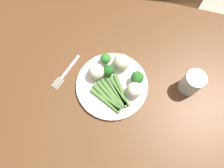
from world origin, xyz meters
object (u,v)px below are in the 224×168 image
Objects in this scene: cauliflower_right at (134,90)px; fork at (67,72)px; broccoli_back_right at (106,58)px; broccoli_near_center at (109,71)px; plate at (112,85)px; water_glass at (192,83)px; dining_table at (109,99)px; broccoli_front_left at (137,78)px; asparagus_bundle at (113,94)px; cauliflower_back at (96,72)px; chair at (152,17)px; cauliflower_left at (122,62)px.

cauliflower_right is 0.28m from fork.
fork is (0.14, 0.08, -0.04)m from broccoli_back_right.
broccoli_near_center is 0.17m from fork.
broccoli_back_right is 0.05m from broccoli_near_center.
cauliflower_right is (-0.14, 0.09, -0.00)m from broccoli_back_right.
broccoli_back_right is at bearing 135.36° from fork.
cauliflower_right is 0.35× the size of fork.
cauliflower_right reaches higher than plate.
plate is 5.46× the size of broccoli_back_right.
dining_table is at bearing 18.25° from water_glass.
broccoli_front_left is 0.05m from cauliflower_right.
cauliflower_right is (-0.07, -0.03, 0.02)m from asparagus_bundle.
cauliflower_right reaches higher than broccoli_near_center.
water_glass is (-0.47, -0.07, 0.05)m from fork.
cauliflower_back is at bearing -18.78° from plate.
chair is at bearing 171.28° from fork.
plate is at bearing 14.53° from water_glass.
cauliflower_left is (0.07, 0.52, 0.32)m from chair.
cauliflower_right is 0.60× the size of water_glass.
chair is 9.13× the size of water_glass.
broccoli_near_center reaches higher than plate.
chair is 5.32× the size of fork.
broccoli_back_right is 0.87× the size of broccoli_front_left.
asparagus_bundle is 2.70× the size of broccoli_front_left.
broccoli_back_right is 0.83× the size of cauliflower_back.
cauliflower_back is 0.96× the size of cauliflower_left.
chair is 15.01× the size of broccoli_front_left.
plate is 0.10m from broccoli_front_left.
plate is 0.09m from cauliflower_right.
water_glass reaches higher than dining_table.
chair is at bearing -98.11° from cauliflower_left.
water_glass is at bearing 114.17° from fork.
cauliflower_right is 0.21m from water_glass.
water_glass is at bearing -173.78° from broccoli_near_center.
cauliflower_left is at bearing -141.90° from cauliflower_back.
chair is at bearing -57.89° from asparagus_bundle.
broccoli_near_center is at bearing -73.98° from dining_table.
water_glass is at bearing -170.22° from broccoli_front_left.
dining_table is at bearing 8.31° from cauliflower_right.
chair reaches higher than cauliflower_right.
water_glass is at bearing 177.82° from broccoli_back_right.
fork is at bearing -9.25° from dining_table.
broccoli_back_right is 0.14m from broccoli_front_left.
cauliflower_left reaches higher than broccoli_back_right.
asparagus_bundle is at bearing 22.13° from cauliflower_right.
water_glass reaches higher than chair.
plate is at bearing 161.22° from cauliflower_back.
cauliflower_left is (-0.01, -0.09, 0.04)m from plate.
broccoli_near_center is 0.06m from cauliflower_left.
water_glass reaches higher than plate.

